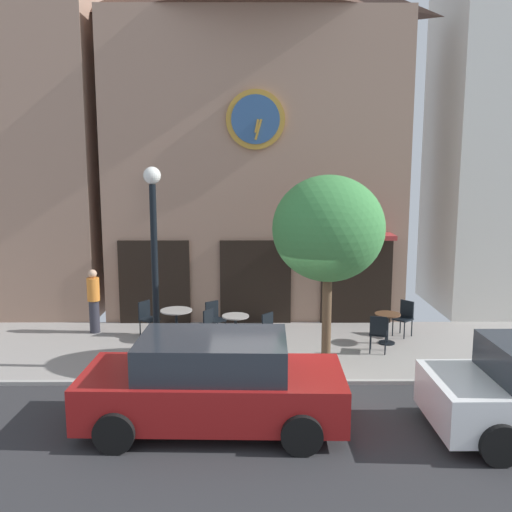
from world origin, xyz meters
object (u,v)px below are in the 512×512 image
Objects in this scene: cafe_chair_under_awning at (214,316)px; parked_car_red at (213,383)px; cafe_chair_near_lamp at (147,316)px; cafe_chair_facing_wall at (264,328)px; cafe_table_center at (176,317)px; street_lamp at (155,269)px; cafe_chair_mid_row at (378,331)px; street_tree at (328,229)px; cafe_chair_right_end at (405,315)px; cafe_table_near_curb at (236,325)px; cafe_chair_left_end at (205,324)px; cafe_table_center_right at (387,324)px; pedestrian_orange at (94,300)px.

parked_car_red is (0.32, -4.96, 0.23)m from cafe_chair_under_awning.
cafe_chair_facing_wall is at bearing -19.95° from cafe_chair_near_lamp.
cafe_chair_near_lamp is at bearing 159.84° from cafe_table_center.
cafe_chair_mid_row is at bearing 10.59° from street_lamp.
street_tree is 4.05m from cafe_chair_right_end.
street_lamp is 4.77× the size of cafe_chair_under_awning.
cafe_table_center is at bearing 160.13° from cafe_chair_facing_wall.
cafe_chair_mid_row is at bearing -11.31° from cafe_table_near_curb.
cafe_table_near_curb is at bearing -170.94° from cafe_chair_right_end.
cafe_chair_left_end is at bearing -25.85° from cafe_chair_near_lamp.
cafe_chair_right_end is at bearing 8.36° from cafe_chair_left_end.
cafe_table_center is at bearing 85.75° from street_lamp.
pedestrian_orange is (-7.40, 0.96, 0.37)m from cafe_table_center_right.
street_tree is 3.97m from cafe_chair_left_end.
cafe_chair_mid_row is (4.81, -1.07, -0.04)m from cafe_table_center.
street_tree is 4.18m from cafe_chair_under_awning.
parked_car_red is at bearing -93.18° from cafe_table_near_curb.
street_lamp is at bearing -94.25° from cafe_table_center.
cafe_chair_under_awning is 1.00× the size of cafe_chair_near_lamp.
street_lamp is at bearing -120.36° from cafe_chair_left_end.
cafe_chair_near_lamp is (-5.59, 1.35, 0.00)m from cafe_chair_mid_row.
street_lamp is 3.72m from street_tree.
cafe_table_center is (-3.48, 1.95, -2.43)m from street_tree.
cafe_chair_under_awning is at bearing 172.15° from cafe_table_center_right.
pedestrian_orange is at bearing 155.83° from street_tree.
pedestrian_orange reaches higher than cafe_table_center.
cafe_chair_left_end is 4.30m from parked_car_red.
cafe_table_near_curb is at bearing 44.22° from street_lamp.
parked_car_red is (-0.24, -4.32, 0.27)m from cafe_table_near_curb.
cafe_chair_facing_wall is at bearing -13.05° from cafe_chair_left_end.
cafe_chair_right_end is 1.00× the size of cafe_chair_near_lamp.
parked_car_red is (0.49, -4.27, 0.23)m from cafe_chair_left_end.
street_lamp is at bearing -162.92° from cafe_table_center_right.
cafe_table_near_curb is 4.35m from cafe_chair_right_end.
cafe_chair_under_awning and cafe_chair_right_end have the same top height.
cafe_chair_right_end and cafe_chair_left_end have the same top height.
street_lamp is 2.84m from cafe_table_near_curb.
cafe_table_center is at bearing -165.68° from cafe_chair_under_awning.
cafe_chair_right_end is (2.30, 2.24, -2.47)m from street_tree.
cafe_chair_under_awning is 1.00× the size of cafe_chair_left_end.
cafe_table_center is 0.88× the size of cafe_chair_left_end.
parked_car_red is (2.03, -5.01, 0.23)m from cafe_chair_near_lamp.
cafe_chair_under_awning and cafe_chair_facing_wall have the same top height.
cafe_table_center_right is at bearing -7.36° from pedestrian_orange.
street_lamp is 5.94× the size of cafe_table_near_curb.
cafe_chair_left_end is (-0.17, -0.69, 0.00)m from cafe_chair_under_awning.
cafe_chair_under_awning is 0.54× the size of pedestrian_orange.
parked_car_red is (-4.53, -5.00, 0.23)m from cafe_chair_right_end.
street_lamp reaches higher than parked_car_red.
street_tree reaches higher than cafe_table_center_right.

